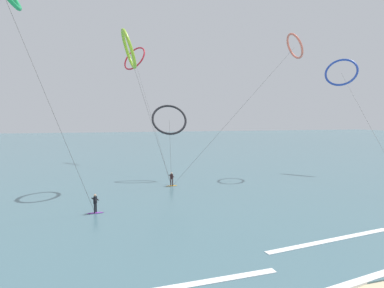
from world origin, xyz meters
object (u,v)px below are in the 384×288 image
kite_coral (295,46)px  kite_lime (129,49)px  kite_cobalt (341,72)px  kite_charcoal (169,120)px  surfer_amber (172,180)px  kite_crimson (135,59)px  surfer_violet (95,205)px

kite_coral → kite_lime: size_ratio=1.11×
kite_coral → kite_cobalt: size_ratio=0.87×
kite_cobalt → kite_charcoal: 28.83m
kite_lime → surfer_amber: bearing=-101.2°
kite_crimson → kite_lime: bearing=-43.4°
surfer_amber → kite_cobalt: (28.81, 4.28, 14.92)m
surfer_violet → kite_cobalt: kite_cobalt is taller
surfer_violet → kite_crimson: bearing=-164.9°
kite_cobalt → kite_charcoal: bearing=-131.3°
surfer_amber → kite_coral: size_ratio=0.08×
kite_charcoal → kite_coral: bearing=0.0°
kite_cobalt → kite_lime: kite_lime is taller
kite_cobalt → kite_crimson: (-29.59, 23.49, 4.68)m
kite_coral → kite_crimson: (-20.45, 24.08, 1.36)m
kite_coral → kite_lime: 24.77m
surfer_violet → surfer_amber: bearing=163.3°
surfer_amber → kite_cobalt: bearing=54.3°
kite_cobalt → kite_crimson: 38.06m
kite_cobalt → kite_crimson: bearing=-167.8°
kite_coral → kite_crimson: bearing=50.4°
surfer_violet → kite_charcoal: (10.09, 14.53, 7.42)m
kite_charcoal → kite_lime: (-5.83, -4.06, 8.33)m
kite_coral → kite_lime: bearing=105.8°
kite_charcoal → surfer_violet: bearing=-120.0°
kite_cobalt → surfer_amber: bearing=-120.9°
kite_coral → kite_crimson: 31.62m
kite_coral → kite_charcoal: size_ratio=2.03×
surfer_amber → kite_crimson: (-0.78, 27.77, 19.59)m
kite_cobalt → kite_coral: bearing=-125.6°
kite_charcoal → kite_crimson: bearing=99.3°
surfer_amber → kite_lime: size_ratio=0.09×
surfer_violet → surfer_amber: (9.11, 9.28, 0.00)m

